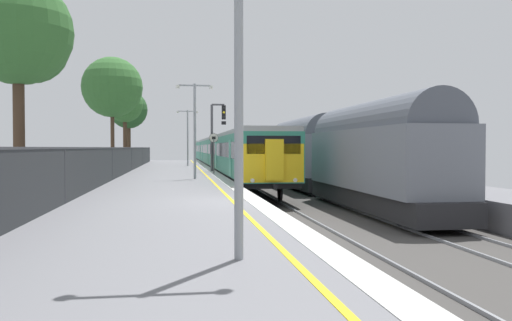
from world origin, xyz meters
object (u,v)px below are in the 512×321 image
object	(u,v)px
commuter_train_at_platform	(218,152)
background_tree_left	(21,36)
background_tree_centre	(113,89)
platform_lamp_far	(188,133)
background_tree_back	(128,111)
speed_limit_sign	(214,148)
platform_lamp_near	(239,38)
background_tree_right	(124,106)
signal_gantry	(216,129)
platform_lamp_mid	(195,122)
freight_train_adjacent_track	(332,152)

from	to	relation	value
commuter_train_at_platform	background_tree_left	xyz separation A→B (m)	(-9.73, -34.52, 4.47)
background_tree_centre	platform_lamp_far	bearing A→B (deg)	55.96
commuter_train_at_platform	background_tree_back	bearing A→B (deg)	170.46
speed_limit_sign	platform_lamp_far	xyz separation A→B (m)	(-1.40, 15.38, 1.41)
platform_lamp_near	background_tree_left	bearing A→B (deg)	117.86
speed_limit_sign	background_tree_right	distance (m)	16.70
signal_gantry	background_tree_centre	size ratio (longest dim) A/B	0.57
platform_lamp_mid	background_tree_left	distance (m)	11.14
background_tree_left	background_tree_right	size ratio (longest dim) A/B	1.09
platform_lamp_near	background_tree_left	world-z (taller)	background_tree_left
commuter_train_at_platform	freight_train_adjacent_track	world-z (taller)	freight_train_adjacent_track
platform_lamp_far	commuter_train_at_platform	bearing A→B (deg)	56.67
platform_lamp_near	background_tree_centre	size ratio (longest dim) A/B	0.67
signal_gantry	platform_lamp_near	world-z (taller)	platform_lamp_near
commuter_train_at_platform	platform_lamp_mid	distance (m)	26.13
speed_limit_sign	signal_gantry	bearing A→B (deg)	83.77
platform_lamp_mid	speed_limit_sign	bearing A→B (deg)	75.91
signal_gantry	platform_lamp_near	xyz separation A→B (m)	(-1.77, -29.97, 0.35)
signal_gantry	background_tree_back	distance (m)	20.13
signal_gantry	background_tree_left	bearing A→B (deg)	-115.05
speed_limit_sign	platform_lamp_mid	world-z (taller)	platform_lamp_mid
background_tree_left	background_tree_centre	bearing A→B (deg)	88.05
commuter_train_at_platform	background_tree_right	world-z (taller)	background_tree_right
speed_limit_sign	platform_lamp_near	xyz separation A→B (m)	(-1.40, -26.50, 1.69)
speed_limit_sign	background_tree_centre	world-z (taller)	background_tree_centre
freight_train_adjacent_track	background_tree_back	size ratio (longest dim) A/B	3.36
signal_gantry	background_tree_centre	xyz separation A→B (m)	(-7.55, 3.36, 3.13)
signal_gantry	platform_lamp_far	size ratio (longest dim) A/B	0.93
speed_limit_sign	background_tree_back	bearing A→B (deg)	108.75
platform_lamp_near	commuter_train_at_platform	bearing A→B (deg)	86.04
background_tree_left	speed_limit_sign	bearing A→B (deg)	60.98
commuter_train_at_platform	platform_lamp_near	bearing A→B (deg)	-93.96
platform_lamp_near	background_tree_right	world-z (taller)	background_tree_right
commuter_train_at_platform	platform_lamp_mid	bearing A→B (deg)	-97.14
platform_lamp_mid	platform_lamp_far	xyz separation A→B (m)	(0.00, 20.94, 0.01)
background_tree_right	background_tree_back	distance (m)	7.23
platform_lamp_far	platform_lamp_mid	bearing A→B (deg)	-90.00
background_tree_centre	background_tree_back	xyz separation A→B (m)	(-0.25, 15.03, -0.66)
platform_lamp_mid	background_tree_back	size ratio (longest dim) A/B	0.68
freight_train_adjacent_track	background_tree_back	distance (m)	31.95
speed_limit_sign	background_tree_centre	xyz separation A→B (m)	(-7.17, 6.83, 4.47)
speed_limit_sign	platform_lamp_near	bearing A→B (deg)	-93.01
freight_train_adjacent_track	commuter_train_at_platform	bearing A→B (deg)	98.37
platform_lamp_far	background_tree_left	xyz separation A→B (m)	(-6.49, -29.59, 2.65)
freight_train_adjacent_track	background_tree_centre	size ratio (longest dim) A/B	2.99
signal_gantry	commuter_train_at_platform	bearing A→B (deg)	85.02
platform_lamp_far	freight_train_adjacent_track	bearing A→B (deg)	-72.00
background_tree_centre	background_tree_back	bearing A→B (deg)	90.95
background_tree_centre	platform_lamp_mid	bearing A→B (deg)	-65.01
speed_limit_sign	background_tree_right	world-z (taller)	background_tree_right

